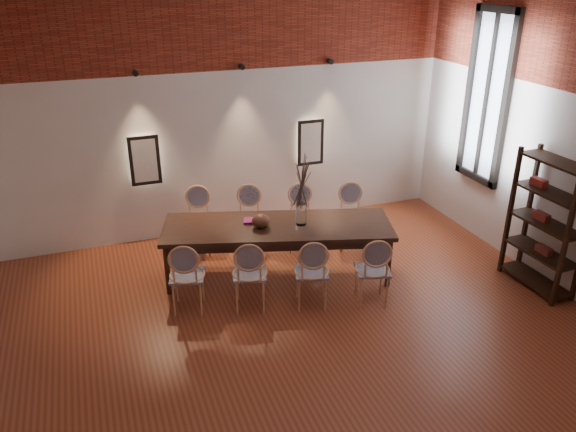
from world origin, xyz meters
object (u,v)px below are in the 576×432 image
object	(u,v)px
chair_near_c	(311,271)
chair_far_b	(250,221)
vase	(301,214)
dining_table	(278,250)
chair_near_d	(372,269)
chair_far_a	(198,222)
chair_near_a	(187,275)
chair_far_c	(301,219)
bowl	(261,221)
chair_near_b	(250,273)
book	(253,221)
shelving_rack	(546,224)
chair_far_d	(352,218)

from	to	relation	value
chair_near_c	chair_far_b	distance (m)	1.71
vase	dining_table	bearing A→B (deg)	163.46
chair_near_d	chair_far_a	size ratio (longest dim) A/B	1.00
chair_near_c	chair_far_a	distance (m)	2.15
chair_near_a	chair_far_c	xyz separation A→B (m)	(1.88, 1.04, 0.00)
chair_far_b	bowl	distance (m)	0.91
chair_far_c	vase	distance (m)	0.88
chair_far_a	bowl	world-z (taller)	chair_far_a
dining_table	chair_near_b	xyz separation A→B (m)	(-0.58, -0.63, 0.09)
bowl	book	size ratio (longest dim) A/B	0.92
chair_far_c	shelving_rack	bearing A→B (deg)	157.33
book	vase	bearing A→B (deg)	-27.71
dining_table	shelving_rack	world-z (taller)	shelving_rack
chair_far_a	chair_near_a	bearing A→B (deg)	90.00
chair_far_d	vase	distance (m)	1.20
chair_far_b	book	distance (m)	0.71
chair_far_a	vase	distance (m)	1.69
chair_near_a	chair_near_c	xyz separation A→B (m)	(1.45, -0.43, 0.00)
chair_near_a	chair_near_d	distance (m)	2.26
vase	shelving_rack	distance (m)	3.12
chair_far_a	bowl	size ratio (longest dim) A/B	3.92
chair_near_c	shelving_rack	world-z (taller)	shelving_rack
chair_near_a	chair_near_d	size ratio (longest dim) A/B	1.00
chair_near_b	chair_near_d	world-z (taller)	same
chair_near_d	chair_far_a	bearing A→B (deg)	145.94
chair_near_c	chair_far_a	size ratio (longest dim) A/B	1.00
chair_near_a	book	xyz separation A→B (m)	(1.03, 0.62, 0.30)
chair_near_a	chair_far_d	size ratio (longest dim) A/B	1.00
chair_far_a	chair_near_b	bearing A→B (deg)	116.25
bowl	shelving_rack	world-z (taller)	shelving_rack
chair_near_a	bowl	bearing A→B (deg)	38.15
chair_far_b	chair_far_c	world-z (taller)	same
chair_near_d	chair_far_b	world-z (taller)	same
chair_near_a	chair_near_d	xyz separation A→B (m)	(2.17, -0.64, 0.00)
chair_near_b	chair_far_b	size ratio (longest dim) A/B	1.00
chair_near_a	chair_far_a	bearing A→B (deg)	90.00
chair_far_c	bowl	world-z (taller)	chair_far_c
chair_near_a	chair_far_d	world-z (taller)	same
dining_table	chair_near_d	xyz separation A→B (m)	(0.87, -1.06, 0.09)
chair_near_c	chair_far_c	xyz separation A→B (m)	(0.44, 1.47, 0.00)
chair_far_b	book	size ratio (longest dim) A/B	3.62
book	chair_far_b	bearing A→B (deg)	78.70
chair_far_a	vase	bearing A→B (deg)	152.12
bowl	vase	bearing A→B (deg)	-11.21
chair_near_b	bowl	bearing A→B (deg)	77.72
dining_table	chair_far_a	xyz separation A→B (m)	(-0.87, 1.06, 0.09)
chair_far_d	dining_table	bearing A→B (deg)	34.06
chair_near_c	chair_far_c	distance (m)	1.53
chair_near_a	chair_near_d	bearing A→B (deg)	0.00
dining_table	book	bearing A→B (deg)	158.58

